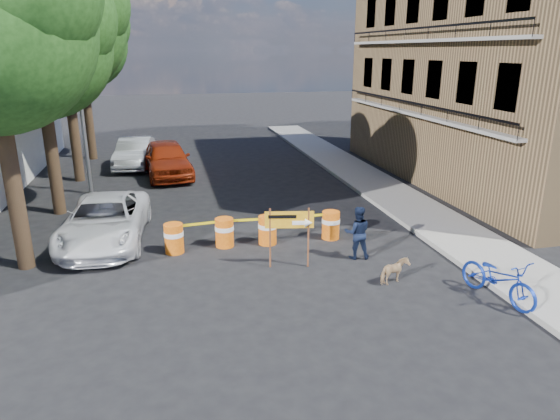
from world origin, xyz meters
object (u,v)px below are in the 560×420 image
barrel_far_right (331,224)px  barrel_mid_left (224,232)px  suv_white (105,221)px  detour_sign (295,224)px  sedan_silver (135,153)px  dog (394,271)px  sedan_red (167,159)px  barrel_mid_right (267,229)px  bicycle (501,259)px  barrel_far_left (174,238)px  pedestrian (357,233)px

barrel_far_right → barrel_mid_left: bearing=178.7°
suv_white → detour_sign: bearing=-26.5°
suv_white → sedan_silver: 10.91m
dog → barrel_mid_left: bearing=26.8°
barrel_far_right → sedan_red: 10.92m
barrel_mid_right → sedan_silver: sedan_silver is taller
barrel_mid_left → bicycle: 7.79m
bicycle → suv_white: (-9.60, 6.10, -0.36)m
suv_white → sedan_silver: sedan_silver is taller
suv_white → sedan_red: 8.69m
detour_sign → sedan_red: detour_sign is taller
barrel_mid_right → barrel_far_right: (2.07, 0.01, 0.00)m
dog → sedan_silver: bearing=3.3°
detour_sign → barrel_far_right: bearing=59.5°
barrel_far_left → dog: size_ratio=1.12×
barrel_far_left → barrel_far_right: size_ratio=1.00×
pedestrian → barrel_mid_left: bearing=-13.8°
barrel_mid_left → detour_sign: detour_sign is taller
bicycle → suv_white: bearing=132.4°
barrel_mid_left → suv_white: (-3.59, 1.18, 0.24)m
sedan_red → detour_sign: bearing=-80.7°
bicycle → sedan_red: bicycle is taller
pedestrian → barrel_far_left: bearing=-5.1°
barrel_far_left → dog: 6.46m
pedestrian → bicycle: size_ratio=0.73×
barrel_far_left → barrel_far_right: (4.93, 0.09, 0.00)m
barrel_far_right → dog: bearing=-80.7°
barrel_mid_left → dog: 5.34m
barrel_mid_right → suv_white: bearing=165.6°
barrel_far_right → suv_white: suv_white is taller
barrel_far_right → detour_sign: (-1.67, -1.90, 0.78)m
pedestrian → detour_sign: bearing=18.6°
suv_white → pedestrian: bearing=-17.9°
barrel_far_right → suv_white: (-6.99, 1.26, 0.24)m
dog → sedan_red: (-5.56, 13.19, 0.52)m
barrel_far_right → sedan_silver: size_ratio=0.20×
barrel_mid_right → dog: (2.64, -3.48, -0.13)m
barrel_far_right → dog: barrel_far_right is taller
sedan_silver → barrel_mid_left: bearing=-68.3°
pedestrian → dog: 1.89m
barrel_far_left → suv_white: (-2.06, 1.35, 0.24)m
barrel_far_left → pedestrian: (5.16, -1.59, 0.31)m
barrel_mid_left → sedan_red: 9.77m
pedestrian → dog: bearing=112.5°
barrel_mid_left → sedan_silver: sedan_silver is taller
barrel_mid_right → sedan_silver: bearing=110.3°
barrel_mid_left → dog: barrel_mid_left is taller
barrel_mid_left → barrel_mid_right: 1.33m
barrel_far_left → sedan_silver: sedan_silver is taller
suv_white → barrel_mid_right: bearing=-10.2°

